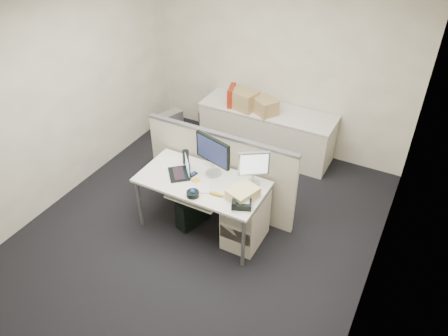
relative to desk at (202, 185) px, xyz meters
The scene contains 29 objects.
floor 0.67m from the desk, ahead, with size 4.00×4.50×0.01m, color black.
ceiling 2.04m from the desk, ahead, with size 4.00×4.50×0.01m, color white.
wall_back 2.35m from the desk, 90.00° to the left, with size 4.00×0.02×2.70m, color #EDE4C7.
wall_front 2.35m from the desk, 90.00° to the right, with size 4.00×0.02×2.70m, color #EDE4C7.
wall_left 2.11m from the desk, behind, with size 0.02×4.50×2.70m, color #EDE4C7.
wall_right 2.11m from the desk, ahead, with size 0.02×4.50×2.70m, color #EDE4C7.
desk is the anchor object (origin of this frame).
keyboard_tray 0.19m from the desk, 90.00° to the right, with size 0.62×0.32×0.02m, color silver.
drawer_pedestal 0.65m from the desk, ahead, with size 0.40×0.55×0.65m, color #ABA492.
cubicle_partition 0.46m from the desk, 90.00° to the left, with size 2.00×0.06×1.10m, color #AEA392.
back_counter 1.95m from the desk, 90.00° to the left, with size 2.00×0.60×0.72m, color #ABA492.
monitor_main 0.37m from the desk, 73.71° to the left, with size 0.50×0.19×0.50m, color black.
monitor_small 0.65m from the desk, 22.25° to the left, with size 0.35×0.18×0.43m, color #B7B7BC.
laptop 0.35m from the desk, behind, with size 0.30×0.23×0.23m, color black.
trackball 0.30m from the desk, 79.88° to the right, with size 0.14×0.14×0.05m, color black.
desk_phone 0.63m from the desk, 16.70° to the right, with size 0.21×0.17×0.07m, color black.
paper_stack 0.12m from the desk, 54.74° to the right, with size 0.21×0.27×0.01m, color silver.
sticky_pad 0.09m from the desk, 143.54° to the right, with size 0.08×0.08×0.01m, color gold.
travel_mug 0.44m from the desk, 147.85° to the left, with size 0.08×0.08×0.17m, color black.
banana 0.33m from the desk, 28.18° to the right, with size 0.18×0.04×0.04m, color gold.
cellphone 0.17m from the desk, 161.57° to the left, with size 0.06×0.11×0.01m, color black.
manila_folders 0.57m from the desk, ahead, with size 0.25×0.32×0.12m, color #CCC077.
keyboard 0.15m from the desk, 70.35° to the right, with size 0.40×0.14×0.02m, color black.
pc_tower_desk 0.49m from the desk, behind, with size 0.17×0.43×0.40m, color black.
pc_tower_spare_dark 2.33m from the desk, 117.35° to the left, with size 0.20×0.50×0.47m, color black.
pc_tower_spare_silver 2.31m from the desk, 134.08° to the left, with size 0.18×0.45×0.42m, color #B7B7BC.
cardboard_box_left 1.85m from the desk, 100.80° to the left, with size 0.39×0.29×0.29m, color #A38A57.
cardboard_box_right 1.82m from the desk, 90.00° to the left, with size 0.34×0.26×0.25m, color #A38A57.
red_binder 1.92m from the desk, 106.73° to the left, with size 0.08×0.32×0.30m, color maroon.
Camera 1 is at (2.10, -3.41, 3.80)m, focal length 35.00 mm.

